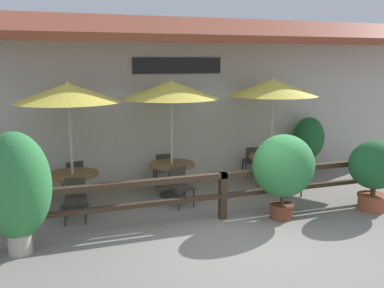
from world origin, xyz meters
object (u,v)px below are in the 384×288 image
patio_umbrella_far (273,88)px  potted_plant_corner_fern (283,167)px  chair_near_streetside (75,198)px  potted_plant_small_flowering (375,168)px  dining_table_near (73,180)px  patio_umbrella_near (68,93)px  potted_plant_entrance_palm (309,139)px  chair_middle_streetside (180,185)px  chair_near_wallside (74,176)px  patio_umbrella_middle (171,90)px  dining_table_far (270,162)px  dining_table_middle (172,170)px  chair_far_wallside (252,160)px  chair_middle_wallside (163,168)px  potted_plant_tall_tropical (16,188)px  chair_far_streetside (289,175)px

patio_umbrella_far → potted_plant_corner_fern: patio_umbrella_far is taller
chair_near_streetside → potted_plant_small_flowering: potted_plant_small_flowering is taller
dining_table_near → patio_umbrella_far: 5.19m
chair_near_streetside → potted_plant_corner_fern: 4.15m
potted_plant_corner_fern → patio_umbrella_near: bearing=152.4°
potted_plant_corner_fern → potted_plant_entrance_palm: (2.54, 2.88, -0.09)m
potted_plant_small_flowering → patio_umbrella_far: bearing=116.0°
chair_middle_streetside → potted_plant_small_flowering: (3.77, -1.59, 0.43)m
chair_near_wallside → patio_umbrella_middle: (2.19, -0.68, 2.00)m
dining_table_far → potted_plant_entrance_palm: 1.80m
potted_plant_small_flowering → dining_table_middle: bearing=147.5°
patio_umbrella_middle → chair_far_wallside: patio_umbrella_middle is taller
patio_umbrella_near → potted_plant_small_flowering: bearing=-20.5°
dining_table_middle → dining_table_far: (2.59, -0.04, 0.00)m
chair_near_streetside → patio_umbrella_middle: 3.17m
chair_near_wallside → chair_middle_wallside: bearing=168.0°
dining_table_middle → potted_plant_entrance_palm: bearing=9.4°
chair_middle_wallside → potted_plant_tall_tropical: potted_plant_tall_tropical is taller
chair_middle_streetside → potted_plant_tall_tropical: 3.55m
patio_umbrella_middle → chair_near_wallside: bearing=162.7°
chair_middle_streetside → potted_plant_entrance_palm: size_ratio=0.54×
dining_table_near → potted_plant_corner_fern: size_ratio=0.64×
dining_table_near → potted_plant_tall_tropical: 2.32m
dining_table_near → chair_far_streetside: chair_far_streetside is taller
dining_table_near → chair_near_streetside: size_ratio=1.29×
chair_middle_streetside → potted_plant_small_flowering: bearing=-35.0°
patio_umbrella_middle → chair_near_streetside: bearing=-157.1°
chair_near_wallside → potted_plant_corner_fern: (3.84, -2.86, 0.58)m
dining_table_near → chair_middle_wallside: bearing=22.2°
potted_plant_small_flowering → chair_middle_streetside: bearing=157.1°
chair_near_wallside → chair_middle_streetside: bearing=131.0°
chair_near_wallside → patio_umbrella_far: bearing=156.8°
chair_middle_streetside → dining_table_middle: bearing=75.0°
potted_plant_tall_tropical → patio_umbrella_middle: bearing=33.7°
chair_far_wallside → potted_plant_small_flowering: potted_plant_small_flowering is taller
chair_near_streetside → chair_far_streetside: same height
potted_plant_entrance_palm → patio_umbrella_near: bearing=-172.6°
dining_table_far → chair_middle_streetside: bearing=-164.2°
dining_table_near → chair_far_wallside: chair_far_wallside is taller
patio_umbrella_middle → dining_table_middle: 1.86m
dining_table_far → potted_plant_tall_tropical: size_ratio=0.54×
chair_middle_wallside → patio_umbrella_far: patio_umbrella_far is taller
potted_plant_small_flowering → potted_plant_entrance_palm: potted_plant_entrance_palm is taller
chair_far_streetside → potted_plant_corner_fern: 1.72m
patio_umbrella_near → dining_table_near: patio_umbrella_near is taller
chair_near_wallside → potted_plant_corner_fern: bearing=128.7°
chair_middle_wallside → chair_far_streetside: bearing=152.3°
patio_umbrella_near → chair_middle_wallside: (2.26, 0.92, -2.00)m
chair_far_wallside → potted_plant_entrance_palm: 1.76m
chair_far_wallside → potted_plant_corner_fern: 3.16m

